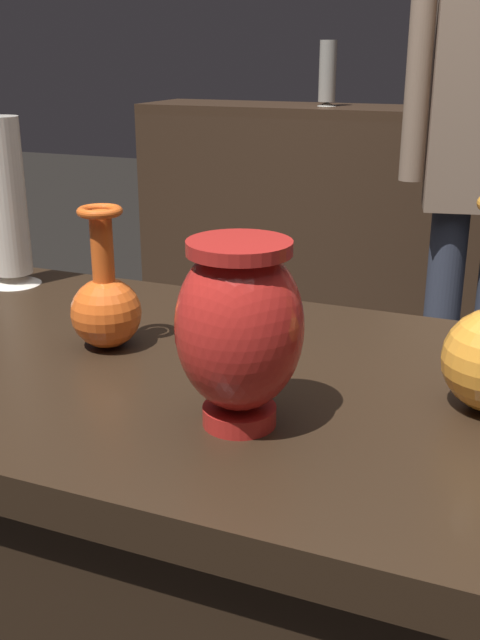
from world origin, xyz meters
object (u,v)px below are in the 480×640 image
(vase_centerpiece, at_px, (239,327))
(vase_left_accent, at_px, (7,207))
(vase_tall_behind, at_px, (106,303))
(shelf_vase_center, at_px, (464,75))
(shelf_vase_left, at_px, (328,74))

(vase_centerpiece, xyz_separation_m, vase_left_accent, (-0.58, 0.35, 0.02))
(vase_tall_behind, distance_m, shelf_vase_center, 2.21)
(shelf_vase_center, relative_size, shelf_vase_left, 1.03)
(shelf_vase_left, bearing_deg, vase_tall_behind, -81.91)
(vase_centerpiece, height_order, vase_tall_behind, vase_centerpiece)
(vase_left_accent, bearing_deg, vase_centerpiece, -30.61)
(vase_left_accent, bearing_deg, vase_tall_behind, -31.76)
(vase_centerpiece, relative_size, vase_tall_behind, 1.06)
(vase_centerpiece, bearing_deg, vase_left_accent, 149.39)
(vase_centerpiece, relative_size, vase_left_accent, 0.72)
(vase_tall_behind, xyz_separation_m, shelf_vase_center, (0.21, 2.18, 0.25))
(shelf_vase_center, distance_m, shelf_vase_left, 0.52)
(vase_centerpiece, distance_m, shelf_vase_left, 2.38)
(shelf_vase_center, bearing_deg, vase_centerpiece, -88.75)
(shelf_vase_left, bearing_deg, shelf_vase_center, 2.86)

